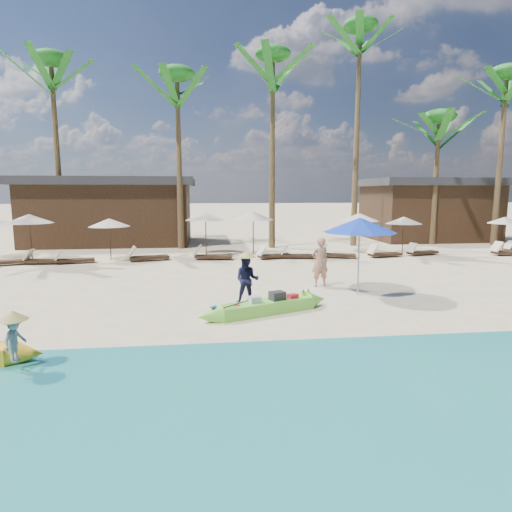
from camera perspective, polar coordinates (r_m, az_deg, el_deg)
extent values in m
plane|color=beige|center=(12.35, 2.25, -7.31)|extent=(240.00, 240.00, 0.00)
cube|color=tan|center=(7.76, 8.29, -17.27)|extent=(240.00, 4.50, 0.01)
cube|color=#76E545|center=(12.05, 1.37, -6.87)|extent=(2.88, 1.65, 0.34)
cube|color=white|center=(12.04, 1.37, -6.79)|extent=(2.45, 1.34, 0.15)
cube|color=#262628|center=(12.16, 2.85, -5.49)|extent=(0.50, 0.45, 0.32)
cube|color=silver|center=(11.85, -0.26, -6.01)|extent=(0.40, 0.37, 0.25)
cube|color=red|center=(12.41, 4.91, -5.51)|extent=(0.34, 0.31, 0.20)
cylinder|color=red|center=(11.63, -2.61, -6.75)|extent=(0.20, 0.20, 0.08)
cylinder|color=#262628|center=(11.46, -3.43, -7.01)|extent=(0.18, 0.18, 0.07)
sphere|color=tan|center=(11.37, -4.77, -6.91)|extent=(0.16, 0.16, 0.16)
cylinder|color=yellow|center=(12.76, 6.30, -5.22)|extent=(0.13, 0.13, 0.16)
cylinder|color=yellow|center=(12.86, 6.96, -5.12)|extent=(0.13, 0.13, 0.16)
imported|color=#B2785F|center=(15.41, 8.52, -0.83)|extent=(0.72, 0.54, 1.78)
imported|color=black|center=(12.84, -1.21, -3.22)|extent=(0.84, 0.72, 1.51)
imported|color=gray|center=(9.38, -29.50, -9.64)|extent=(0.45, 0.63, 0.88)
cylinder|color=#99999E|center=(14.36, 13.53, -0.23)|extent=(0.05, 0.05, 2.48)
cone|color=#1436BD|center=(14.24, 13.68, 4.04)|extent=(2.38, 2.38, 0.49)
cylinder|color=#392817|center=(23.72, -27.84, 2.10)|extent=(0.06, 0.06, 2.24)
cone|color=beige|center=(23.65, -28.00, 4.42)|extent=(2.24, 2.24, 0.45)
cube|color=#392817|center=(22.98, -30.17, -0.67)|extent=(1.91, 1.15, 0.13)
cube|color=#392817|center=(22.46, -26.19, -0.59)|extent=(1.77, 0.64, 0.12)
cube|color=beige|center=(22.72, -28.05, 0.16)|extent=(0.41, 0.58, 0.51)
cylinder|color=#392817|center=(22.43, -18.88, 2.03)|extent=(0.05, 0.05, 2.02)
cone|color=beige|center=(22.36, -18.98, 4.25)|extent=(2.02, 2.02, 0.40)
cube|color=#392817|center=(22.12, -22.86, -0.53)|extent=(1.76, 0.94, 0.12)
cube|color=beige|center=(22.12, -24.81, 0.13)|extent=(0.50, 0.62, 0.49)
cube|color=#392817|center=(21.80, -14.06, -0.18)|extent=(1.99, 1.11, 0.13)
cube|color=beige|center=(21.65, -16.27, 0.57)|extent=(0.58, 0.71, 0.55)
cylinder|color=#392817|center=(23.35, -6.70, 2.94)|extent=(0.06, 0.06, 2.25)
cone|color=beige|center=(23.28, -6.74, 5.31)|extent=(2.25, 2.25, 0.45)
cube|color=#392817|center=(21.58, -5.67, -0.07)|extent=(1.91, 0.84, 0.13)
cube|color=beige|center=(21.64, -7.83, 0.79)|extent=(0.49, 0.65, 0.54)
cylinder|color=#392817|center=(23.15, -0.37, 2.99)|extent=(0.06, 0.06, 2.28)
cone|color=beige|center=(23.08, -0.37, 5.41)|extent=(2.28, 2.28, 0.46)
cube|color=#392817|center=(21.81, 2.54, 0.03)|extent=(1.79, 0.99, 0.12)
cube|color=beige|center=(21.47, 0.72, 0.71)|extent=(0.52, 0.64, 0.50)
cube|color=#392817|center=(21.99, 5.75, 0.05)|extent=(1.75, 0.81, 0.12)
cube|color=beige|center=(21.92, 3.82, 0.83)|extent=(0.46, 0.60, 0.49)
cylinder|color=#392817|center=(24.48, 13.56, 2.91)|extent=(0.05, 0.05, 2.15)
cone|color=beige|center=(24.41, 13.63, 5.07)|extent=(2.15, 2.15, 0.43)
cube|color=#392817|center=(22.43, 10.94, 0.12)|extent=(1.83, 1.08, 0.12)
cube|color=beige|center=(22.41, 9.00, 0.96)|extent=(0.55, 0.66, 0.51)
cube|color=#392817|center=(23.32, 16.82, 0.23)|extent=(1.82, 0.88, 0.12)
cube|color=beige|center=(22.86, 15.26, 0.91)|extent=(0.49, 0.63, 0.51)
cylinder|color=#392817|center=(25.02, 19.01, 2.59)|extent=(0.05, 0.05, 1.98)
cone|color=beige|center=(24.95, 19.10, 4.53)|extent=(1.98, 1.98, 0.40)
cube|color=#392817|center=(24.69, 21.33, 0.44)|extent=(1.79, 0.94, 0.12)
cube|color=beige|center=(24.16, 20.03, 1.07)|extent=(0.50, 0.63, 0.50)
cylinder|color=#392817|center=(28.41, 30.16, 2.50)|extent=(0.05, 0.05, 1.92)
cone|color=beige|center=(28.35, 30.29, 4.15)|extent=(1.92, 1.92, 0.38)
cube|color=#392817|center=(26.73, 30.78, 0.43)|extent=(1.89, 0.65, 0.13)
cube|color=beige|center=(26.18, 29.42, 1.12)|extent=(0.43, 0.62, 0.55)
cube|color=beige|center=(27.90, 30.70, 1.28)|extent=(0.38, 0.54, 0.48)
cone|color=brown|center=(28.23, -24.97, 11.96)|extent=(0.40, 0.40, 10.89)
ellipsoid|color=#1B6018|center=(29.14, -25.70, 22.68)|extent=(2.08, 2.08, 0.88)
cone|color=brown|center=(26.11, -10.21, 12.05)|extent=(0.40, 0.40, 10.08)
ellipsoid|color=#1B6018|center=(26.90, -10.52, 22.82)|extent=(2.08, 2.08, 0.88)
cone|color=brown|center=(26.16, 2.19, 13.47)|extent=(0.40, 0.40, 11.26)
ellipsoid|color=#1B6018|center=(27.23, 2.26, 25.35)|extent=(2.08, 2.08, 0.88)
cone|color=brown|center=(27.92, 13.27, 14.90)|extent=(0.40, 0.40, 13.16)
ellipsoid|color=#1B6018|center=(29.41, 13.76, 27.73)|extent=(2.08, 2.08, 0.88)
cone|color=brown|center=(30.10, 22.82, 9.13)|extent=(0.40, 0.40, 8.07)
ellipsoid|color=#1B6018|center=(30.46, 23.28, 16.73)|extent=(2.08, 2.08, 0.88)
cone|color=brown|center=(31.46, 29.76, 10.97)|extent=(0.40, 0.40, 10.64)
ellipsoid|color=#1B6018|center=(32.23, 30.50, 20.42)|extent=(2.08, 2.08, 0.88)
cube|color=#392817|center=(29.91, -18.63, 5.26)|extent=(10.00, 6.00, 3.80)
cube|color=#2D2D33|center=(29.88, -18.83, 9.37)|extent=(10.80, 6.60, 0.50)
cube|color=#392817|center=(33.30, 21.84, 5.38)|extent=(8.00, 6.00, 3.80)
cube|color=#2D2D33|center=(33.27, 22.05, 9.08)|extent=(8.80, 6.60, 0.50)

